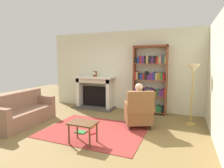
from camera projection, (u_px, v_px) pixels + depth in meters
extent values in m
plane|color=olive|center=(88.00, 135.00, 4.12)|extent=(14.00, 14.00, 0.00)
cube|color=beige|center=(124.00, 71.00, 6.30)|extent=(5.60, 0.10, 2.70)
cube|color=beige|center=(216.00, 76.00, 4.12)|extent=(0.10, 5.20, 2.70)
cube|color=#99312D|center=(94.00, 130.00, 4.40)|extent=(2.40, 1.80, 0.01)
cube|color=#4C4742|center=(94.00, 108.00, 6.50)|extent=(1.51, 0.64, 0.05)
cube|color=black|center=(96.00, 96.00, 6.65)|extent=(0.99, 0.20, 0.70)
cube|color=silver|center=(81.00, 92.00, 6.74)|extent=(0.12, 0.44, 1.09)
cube|color=silver|center=(110.00, 94.00, 6.30)|extent=(0.12, 0.44, 1.09)
cube|color=silver|center=(95.00, 80.00, 6.46)|extent=(1.31, 0.44, 0.16)
cube|color=silver|center=(94.00, 77.00, 6.39)|extent=(1.47, 0.56, 0.06)
cylinder|color=brown|center=(95.00, 74.00, 6.34)|extent=(0.14, 0.14, 0.19)
cylinder|color=white|center=(94.00, 73.00, 6.27)|extent=(0.10, 0.01, 0.10)
cube|color=brown|center=(134.00, 79.00, 5.97)|extent=(0.04, 0.32, 2.18)
cube|color=brown|center=(166.00, 81.00, 5.59)|extent=(0.04, 0.32, 2.18)
cube|color=brown|center=(151.00, 46.00, 5.65)|extent=(1.07, 0.32, 0.04)
cube|color=brown|center=(149.00, 111.00, 5.91)|extent=(1.03, 0.32, 0.02)
cube|color=#997F4C|center=(136.00, 106.00, 6.05)|extent=(0.07, 0.26, 0.25)
cube|color=#4C1E59|center=(138.00, 106.00, 6.03)|extent=(0.05, 0.26, 0.21)
cube|color=black|center=(140.00, 106.00, 6.00)|extent=(0.08, 0.26, 0.24)
cube|color=#4C1E59|center=(142.00, 108.00, 5.97)|extent=(0.06, 0.26, 0.16)
cube|color=black|center=(144.00, 108.00, 5.95)|extent=(0.06, 0.26, 0.16)
cube|color=maroon|center=(146.00, 108.00, 5.93)|extent=(0.05, 0.26, 0.16)
cube|color=navy|center=(149.00, 107.00, 5.89)|extent=(0.08, 0.26, 0.26)
cube|color=brown|center=(150.00, 108.00, 5.87)|extent=(0.04, 0.26, 0.18)
cube|color=navy|center=(153.00, 109.00, 5.85)|extent=(0.08, 0.26, 0.17)
cube|color=#997F4C|center=(155.00, 109.00, 5.82)|extent=(0.07, 0.26, 0.18)
cube|color=#1E592D|center=(158.00, 109.00, 5.79)|extent=(0.07, 0.26, 0.20)
cube|color=#1E592D|center=(160.00, 109.00, 5.76)|extent=(0.08, 0.26, 0.19)
cube|color=black|center=(163.00, 109.00, 5.72)|extent=(0.08, 0.26, 0.19)
cube|color=brown|center=(149.00, 96.00, 5.85)|extent=(1.03, 0.32, 0.02)
cube|color=#4C1E59|center=(136.00, 91.00, 5.98)|extent=(0.09, 0.26, 0.25)
cube|color=#1E592D|center=(139.00, 91.00, 5.95)|extent=(0.09, 0.26, 0.26)
cube|color=maroon|center=(142.00, 91.00, 5.91)|extent=(0.08, 0.26, 0.25)
cube|color=black|center=(144.00, 92.00, 5.89)|extent=(0.05, 0.26, 0.18)
cube|color=#4C1E59|center=(146.00, 91.00, 5.86)|extent=(0.08, 0.26, 0.25)
cube|color=#1E592D|center=(148.00, 92.00, 5.83)|extent=(0.06, 0.26, 0.23)
cube|color=#4C1E59|center=(151.00, 92.00, 5.81)|extent=(0.07, 0.26, 0.24)
cube|color=#4C1E59|center=(153.00, 92.00, 5.78)|extent=(0.08, 0.26, 0.20)
cube|color=brown|center=(156.00, 93.00, 5.75)|extent=(0.07, 0.26, 0.16)
cube|color=#1E592D|center=(158.00, 92.00, 5.72)|extent=(0.04, 0.26, 0.23)
cube|color=#4C1E59|center=(160.00, 93.00, 5.70)|extent=(0.08, 0.26, 0.20)
cube|color=#4C1E59|center=(163.00, 93.00, 5.67)|extent=(0.05, 0.26, 0.24)
cube|color=maroon|center=(165.00, 92.00, 5.64)|extent=(0.08, 0.26, 0.25)
cube|color=brown|center=(150.00, 80.00, 5.78)|extent=(1.03, 0.32, 0.02)
cube|color=maroon|center=(136.00, 75.00, 5.92)|extent=(0.05, 0.26, 0.26)
cube|color=#997F4C|center=(138.00, 75.00, 5.90)|extent=(0.06, 0.26, 0.24)
cube|color=black|center=(140.00, 76.00, 5.88)|extent=(0.05, 0.26, 0.19)
cube|color=navy|center=(142.00, 77.00, 5.86)|extent=(0.08, 0.26, 0.17)
cube|color=maroon|center=(144.00, 77.00, 5.83)|extent=(0.06, 0.26, 0.18)
cube|color=black|center=(146.00, 75.00, 5.80)|extent=(0.08, 0.26, 0.26)
cube|color=#4C1E59|center=(149.00, 77.00, 5.77)|extent=(0.07, 0.26, 0.16)
cube|color=#4C1E59|center=(152.00, 76.00, 5.73)|extent=(0.09, 0.26, 0.21)
cube|color=navy|center=(154.00, 76.00, 5.70)|extent=(0.05, 0.26, 0.25)
cube|color=#997F4C|center=(157.00, 76.00, 5.68)|extent=(0.08, 0.26, 0.22)
cube|color=brown|center=(160.00, 76.00, 5.64)|extent=(0.08, 0.26, 0.24)
cube|color=#1E592D|center=(162.00, 76.00, 5.62)|extent=(0.05, 0.26, 0.24)
cube|color=maroon|center=(164.00, 77.00, 5.60)|extent=(0.06, 0.26, 0.22)
cube|color=brown|center=(150.00, 64.00, 5.72)|extent=(1.03, 0.32, 0.02)
cube|color=black|center=(137.00, 61.00, 5.86)|extent=(0.08, 0.26, 0.18)
cube|color=navy|center=(139.00, 60.00, 5.83)|extent=(0.06, 0.26, 0.21)
cube|color=maroon|center=(141.00, 60.00, 5.80)|extent=(0.05, 0.26, 0.23)
cube|color=#4C1E59|center=(143.00, 60.00, 5.77)|extent=(0.09, 0.26, 0.24)
cube|color=black|center=(146.00, 61.00, 5.75)|extent=(0.06, 0.26, 0.17)
cube|color=#997F4C|center=(148.00, 59.00, 5.72)|extent=(0.06, 0.26, 0.25)
cube|color=black|center=(150.00, 60.00, 5.69)|extent=(0.08, 0.26, 0.23)
cube|color=#4C1E59|center=(153.00, 61.00, 5.67)|extent=(0.06, 0.26, 0.18)
cube|color=black|center=(155.00, 60.00, 5.64)|extent=(0.06, 0.26, 0.24)
cube|color=maroon|center=(157.00, 60.00, 5.61)|extent=(0.07, 0.26, 0.19)
cube|color=#997F4C|center=(160.00, 60.00, 5.58)|extent=(0.08, 0.26, 0.21)
cube|color=#4C1E59|center=(162.00, 59.00, 5.55)|extent=(0.04, 0.26, 0.26)
cube|color=#1E592D|center=(164.00, 59.00, 5.54)|extent=(0.04, 0.26, 0.25)
cube|color=#997F4C|center=(166.00, 60.00, 5.52)|extent=(0.04, 0.26, 0.24)
cube|color=brown|center=(151.00, 47.00, 5.65)|extent=(1.03, 0.32, 0.02)
cylinder|color=#331E14|center=(145.00, 121.00, 4.92)|extent=(0.05, 0.05, 0.12)
cylinder|color=#331E14|center=(127.00, 122.00, 4.88)|extent=(0.05, 0.05, 0.12)
cylinder|color=#331E14|center=(150.00, 128.00, 4.44)|extent=(0.05, 0.05, 0.12)
cylinder|color=#331E14|center=(130.00, 128.00, 4.41)|extent=(0.05, 0.05, 0.12)
cube|color=brown|center=(138.00, 117.00, 4.64)|extent=(0.84, 0.82, 0.30)
cube|color=brown|center=(140.00, 103.00, 4.35)|extent=(0.65, 0.42, 0.55)
cube|color=brown|center=(149.00, 107.00, 4.62)|extent=(0.34, 0.54, 0.22)
cube|color=brown|center=(128.00, 107.00, 4.58)|extent=(0.34, 0.54, 0.22)
cube|color=silver|center=(139.00, 102.00, 4.54)|extent=(0.38, 0.32, 0.50)
sphere|color=#D8AD8C|center=(139.00, 87.00, 4.49)|extent=(0.20, 0.20, 0.20)
cube|color=#191E3F|center=(140.00, 107.00, 4.77)|extent=(0.28, 0.41, 0.12)
cube|color=#191E3F|center=(134.00, 108.00, 4.75)|extent=(0.28, 0.41, 0.12)
cylinder|color=#191E3F|center=(138.00, 115.00, 4.99)|extent=(0.10, 0.10, 0.42)
cylinder|color=#191E3F|center=(133.00, 115.00, 4.98)|extent=(0.10, 0.10, 0.42)
cube|color=white|center=(136.00, 95.00, 4.85)|extent=(0.37, 0.25, 0.25)
cube|color=#8C6752|center=(25.00, 117.00, 4.83)|extent=(0.78, 1.73, 0.40)
cube|color=#8C6752|center=(16.00, 101.00, 4.86)|extent=(0.28, 1.71, 0.45)
cube|color=#8C6752|center=(44.00, 100.00, 5.51)|extent=(0.71, 0.19, 0.24)
cube|color=brown|center=(83.00, 123.00, 3.67)|extent=(0.56, 0.39, 0.03)
cylinder|color=brown|center=(69.00, 135.00, 3.64)|extent=(0.04, 0.04, 0.42)
cylinder|color=brown|center=(90.00, 138.00, 3.47)|extent=(0.04, 0.04, 0.42)
cylinder|color=brown|center=(77.00, 129.00, 3.93)|extent=(0.04, 0.04, 0.42)
cylinder|color=brown|center=(97.00, 132.00, 3.75)|extent=(0.04, 0.04, 0.42)
cube|color=#267233|center=(81.00, 132.00, 4.25)|extent=(0.24, 0.19, 0.03)
cube|color=red|center=(92.00, 132.00, 4.25)|extent=(0.27, 0.26, 0.03)
cube|color=gold|center=(89.00, 126.00, 4.61)|extent=(0.27, 0.22, 0.03)
cylinder|color=#B7933F|center=(190.00, 124.00, 4.82)|extent=(0.24, 0.24, 0.03)
cylinder|color=#B7933F|center=(192.00, 98.00, 4.73)|extent=(0.03, 0.03, 1.37)
cone|color=beige|center=(193.00, 68.00, 4.63)|extent=(0.32, 0.32, 0.22)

